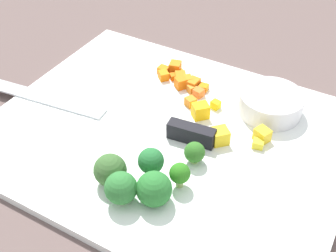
{
  "coord_description": "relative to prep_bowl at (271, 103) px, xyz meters",
  "views": [
    {
      "loc": [
        0.22,
        -0.38,
        0.4
      ],
      "look_at": [
        0.0,
        0.0,
        0.02
      ],
      "focal_mm": 46.9,
      "sensor_mm": 36.0,
      "label": 1
    }
  ],
  "objects": [
    {
      "name": "pepper_dice_4",
      "position": [
        0.01,
        -0.06,
        -0.01
      ],
      "size": [
        0.02,
        0.02,
        0.02
      ],
      "primitive_type": "cube",
      "rotation": [
        0.0,
        0.0,
        1.17
      ],
      "color": "yellow",
      "rests_on": "cutting_board"
    },
    {
      "name": "prep_bowl",
      "position": [
        0.0,
        0.0,
        0.0
      ],
      "size": [
        0.09,
        0.09,
        0.03
      ],
      "primitive_type": "cylinder",
      "color": "white",
      "rests_on": "cutting_board"
    },
    {
      "name": "carrot_dice_9",
      "position": [
        -0.13,
        -0.0,
        -0.01
      ],
      "size": [
        0.02,
        0.02,
        0.01
      ],
      "primitive_type": "cube",
      "rotation": [
        0.0,
        0.0,
        0.84
      ],
      "color": "orange",
      "rests_on": "cutting_board"
    },
    {
      "name": "carrot_dice_7",
      "position": [
        -0.1,
        -0.04,
        -0.01
      ],
      "size": [
        0.02,
        0.02,
        0.01
      ],
      "primitive_type": "cube",
      "rotation": [
        0.0,
        0.0,
        1.12
      ],
      "color": "orange",
      "rests_on": "cutting_board"
    },
    {
      "name": "broccoli_floret_3",
      "position": [
        -0.12,
        -0.22,
        0.0
      ],
      "size": [
        0.04,
        0.04,
        0.04
      ],
      "color": "#98C05B",
      "rests_on": "cutting_board"
    },
    {
      "name": "broccoli_floret_2",
      "position": [
        -0.05,
        -0.14,
        0.0
      ],
      "size": [
        0.03,
        0.03,
        0.03
      ],
      "color": "#8DAD5C",
      "rests_on": "cutting_board"
    },
    {
      "name": "pepper_dice_1",
      "position": [
        -0.08,
        -0.06,
        -0.0
      ],
      "size": [
        0.03,
        0.03,
        0.02
      ],
      "primitive_type": "cube",
      "rotation": [
        0.0,
        0.0,
        2.39
      ],
      "color": "yellow",
      "rests_on": "cutting_board"
    },
    {
      "name": "ground_plane",
      "position": [
        -0.1,
        -0.11,
        -0.03
      ],
      "size": [
        4.0,
        4.0,
        0.0
      ],
      "primitive_type": "plane",
      "color": "brown"
    },
    {
      "name": "cutting_board",
      "position": [
        -0.1,
        -0.11,
        -0.02
      ],
      "size": [
        0.47,
        0.38,
        0.01
      ],
      "primitive_type": "cube",
      "color": "white",
      "rests_on": "ground_plane"
    },
    {
      "name": "carrot_dice_1",
      "position": [
        -0.14,
        0.0,
        -0.01
      ],
      "size": [
        0.02,
        0.02,
        0.01
      ],
      "primitive_type": "cube",
      "rotation": [
        0.0,
        0.0,
        0.58
      ],
      "color": "orange",
      "rests_on": "cutting_board"
    },
    {
      "name": "carrot_dice_3",
      "position": [
        -0.18,
        0.01,
        -0.01
      ],
      "size": [
        0.02,
        0.01,
        0.01
      ],
      "primitive_type": "cube",
      "rotation": [
        0.0,
        0.0,
        3.12
      ],
      "color": "orange",
      "rests_on": "cutting_board"
    },
    {
      "name": "pepper_dice_2",
      "position": [
        -0.04,
        -0.09,
        -0.0
      ],
      "size": [
        0.03,
        0.03,
        0.02
      ],
      "primitive_type": "cube",
      "rotation": [
        0.0,
        0.0,
        0.8
      ],
      "color": "yellow",
      "rests_on": "cutting_board"
    },
    {
      "name": "carrot_dice_2",
      "position": [
        -0.17,
        -0.0,
        -0.01
      ],
      "size": [
        0.02,
        0.02,
        0.01
      ],
      "primitive_type": "cube",
      "rotation": [
        0.0,
        0.0,
        0.86
      ],
      "color": "orange",
      "rests_on": "cutting_board"
    },
    {
      "name": "pepper_dice_5",
      "position": [
        0.01,
        -0.08,
        -0.01
      ],
      "size": [
        0.02,
        0.02,
        0.01
      ],
      "primitive_type": "cube",
      "rotation": [
        0.0,
        0.0,
        0.19
      ],
      "color": "yellow",
      "rests_on": "cutting_board"
    },
    {
      "name": "carrot_dice_5",
      "position": [
        -0.12,
        -0.01,
        -0.01
      ],
      "size": [
        0.02,
        0.02,
        0.01
      ],
      "primitive_type": "cube",
      "rotation": [
        0.0,
        0.0,
        2.61
      ],
      "color": "orange",
      "rests_on": "cutting_board"
    },
    {
      "name": "carrot_dice_0",
      "position": [
        -0.16,
        0.02,
        -0.01
      ],
      "size": [
        0.02,
        0.02,
        0.02
      ],
      "primitive_type": "cube",
      "rotation": [
        0.0,
        0.0,
        1.82
      ],
      "color": "orange",
      "rests_on": "cutting_board"
    },
    {
      "name": "carrot_dice_12",
      "position": [
        -0.11,
        0.0,
        -0.01
      ],
      "size": [
        0.01,
        0.01,
        0.01
      ],
      "primitive_type": "cube",
      "rotation": [
        0.0,
        0.0,
        0.11
      ],
      "color": "orange",
      "rests_on": "cutting_board"
    },
    {
      "name": "carrot_dice_10",
      "position": [
        -0.15,
        0.01,
        -0.01
      ],
      "size": [
        0.02,
        0.02,
        0.01
      ],
      "primitive_type": "cube",
      "rotation": [
        0.0,
        0.0,
        2.52
      ],
      "color": "orange",
      "rests_on": "cutting_board"
    },
    {
      "name": "broccoli_floret_0",
      "position": [
        -0.08,
        -0.18,
        0.01
      ],
      "size": [
        0.03,
        0.03,
        0.04
      ],
      "color": "#8DAE62",
      "rests_on": "cutting_board"
    },
    {
      "name": "carrot_dice_8",
      "position": [
        -0.14,
        -0.01,
        -0.01
      ],
      "size": [
        0.02,
        0.02,
        0.02
      ],
      "primitive_type": "cube",
      "rotation": [
        0.0,
        0.0,
        2.52
      ],
      "color": "orange",
      "rests_on": "cutting_board"
    },
    {
      "name": "broccoli_floret_5",
      "position": [
        -0.09,
        -0.24,
        0.01
      ],
      "size": [
        0.04,
        0.04,
        0.04
      ],
      "color": "#92BA69",
      "rests_on": "cutting_board"
    },
    {
      "name": "chef_knife",
      "position": [
        -0.15,
        -0.12,
        -0.01
      ],
      "size": [
        0.36,
        0.06,
        0.02
      ],
      "rotation": [
        0.0,
        0.0,
        3.25
      ],
      "color": "silver",
      "rests_on": "cutting_board"
    },
    {
      "name": "pepper_dice_0",
      "position": [
        -0.07,
        -0.03,
        -0.01
      ],
      "size": [
        0.01,
        0.01,
        0.01
      ],
      "primitive_type": "cube",
      "rotation": [
        0.0,
        0.0,
        1.34
      ],
      "color": "yellow",
      "rests_on": "cutting_board"
    },
    {
      "name": "carrot_dice_11",
      "position": [
        -0.12,
        -0.0,
        -0.01
      ],
      "size": [
        0.02,
        0.02,
        0.01
      ],
      "primitive_type": "cube",
      "rotation": [
        0.0,
        0.0,
        1.5
      ],
      "color": "orange",
      "rests_on": "cutting_board"
    },
    {
      "name": "broccoli_floret_4",
      "position": [
        -0.06,
        -0.22,
        0.0
      ],
      "size": [
        0.04,
        0.04,
        0.04
      ],
      "color": "#8CB656",
      "rests_on": "cutting_board"
    },
    {
      "name": "broccoli_floret_1",
      "position": [
        -0.04,
        -0.18,
        0.01
      ],
      "size": [
        0.02,
        0.02,
        0.03
      ],
      "color": "#93B65E",
      "rests_on": "cutting_board"
    },
    {
      "name": "carrot_dice_6",
      "position": [
        -0.16,
        0.0,
        -0.01
      ],
      "size": [
        0.02,
        0.02,
        0.01
      ],
      "primitive_type": "cube",
      "rotation": [
        0.0,
        0.0,
        0.82
      ],
      "color": "orange",
      "rests_on": "cutting_board"
    },
    {
      "name": "carrot_dice_4",
      "position": [
        -0.11,
        -0.02,
        -0.01
      ],
      "size": [
        0.02,
        0.02,
        0.01
      ],
      "primitive_type": "cube",
      "rotation": [
        0.0,
        0.0,
        2.9
      ],
      "color": "orange",
      "rests_on": "cutting_board"
    },
    {
      "name": "pepper_dice_3",
      "position": [
        -0.05,
        -0.09,
        -0.01
      ],
      "size": [
        0.02,
        0.02,
        0.01
      ],
      "primitive_type": "cube",
      "rotation": [
        0.0,
        0.0,
        1.99
      ],
      "color": "yellow",
      "rests_on": "cutting_board"
    }
  ]
}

